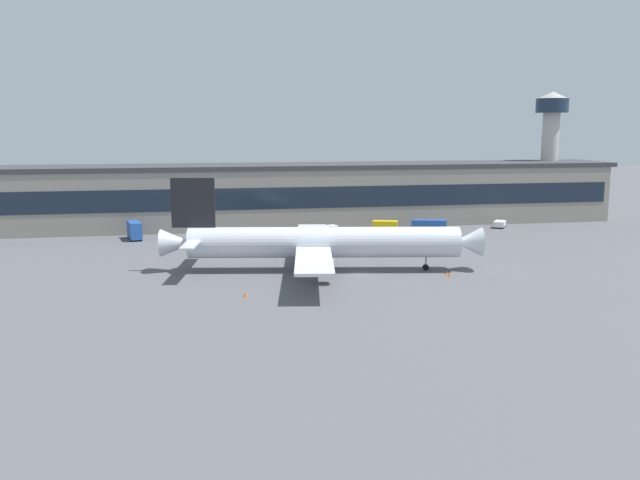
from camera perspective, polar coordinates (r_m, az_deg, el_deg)
ground_plane at (r=119.69m, az=3.42°, el=-2.91°), size 600.00×600.00×0.00m
terminal_building at (r=178.39m, az=-1.46°, el=3.89°), size 171.24×19.49×16.19m
airliner at (r=121.27m, az=-0.07°, el=-0.21°), size 58.15×49.90×16.94m
control_tower at (r=205.96m, az=18.99°, el=8.05°), size 9.13×9.13×35.81m
catering_truck at (r=161.19m, az=-15.49°, el=0.84°), size 4.01×7.58×4.15m
pushback_tractor at (r=180.05m, az=15.04°, el=1.35°), size 4.84×5.43×1.75m
crew_van at (r=160.07m, az=0.54°, el=0.83°), size 5.65×3.98×2.55m
fuel_truck at (r=166.74m, az=9.28°, el=1.21°), size 8.85×4.99×3.35m
stair_truck at (r=162.10m, az=5.52°, el=1.08°), size 6.46×4.26×3.55m
traffic_cone_0 at (r=119.68m, az=10.93°, el=-2.91°), size 0.52×0.52×0.65m
traffic_cone_1 at (r=104.41m, az=-6.36°, el=-4.61°), size 0.59×0.59×0.74m
traffic_cone_2 at (r=121.39m, az=10.76°, el=-2.74°), size 0.47×0.47×0.59m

